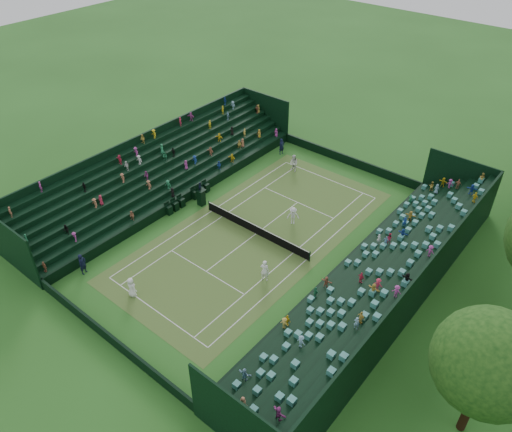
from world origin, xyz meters
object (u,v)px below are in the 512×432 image
object	(u,v)px
player_near_east	(265,270)
player_far_east	(293,216)
umpire_chair	(201,195)
player_near_west	(131,287)
tennis_net	(256,229)
player_far_west	(294,163)

from	to	relation	value
player_near_east	player_far_east	world-z (taller)	player_near_east
umpire_chair	player_near_west	distance (m)	12.96
player_near_west	player_near_east	size ratio (longest dim) A/B	0.87
tennis_net	player_near_west	xyz separation A→B (m)	(-2.47, -11.94, 0.35)
tennis_net	player_near_west	size ratio (longest dim) A/B	6.65
tennis_net	player_far_west	size ratio (longest dim) A/B	6.14
tennis_net	player_far_west	world-z (taller)	player_far_west
tennis_net	player_far_west	distance (m)	11.57
tennis_net	player_far_east	distance (m)	3.75
player_near_west	player_far_east	xyz separation A→B (m)	(4.08, 15.30, -0.00)
player_near_east	tennis_net	bearing A→B (deg)	-63.69
tennis_net	player_near_east	size ratio (longest dim) A/B	5.81
player_near_east	umpire_chair	bearing A→B (deg)	-40.73
umpire_chair	player_near_east	bearing A→B (deg)	-20.91
tennis_net	player_far_east	size ratio (longest dim) A/B	6.67
tennis_net	player_far_east	world-z (taller)	player_far_east
umpire_chair	player_far_east	world-z (taller)	umpire_chair
tennis_net	umpire_chair	xyz separation A→B (m)	(-7.01, 0.20, 0.55)
player_far_west	player_far_east	world-z (taller)	player_far_west
player_far_west	player_near_east	bearing A→B (deg)	-51.65
player_near_west	player_far_east	size ratio (longest dim) A/B	1.00
tennis_net	player_far_east	xyz separation A→B (m)	(1.61, 3.37, 0.35)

